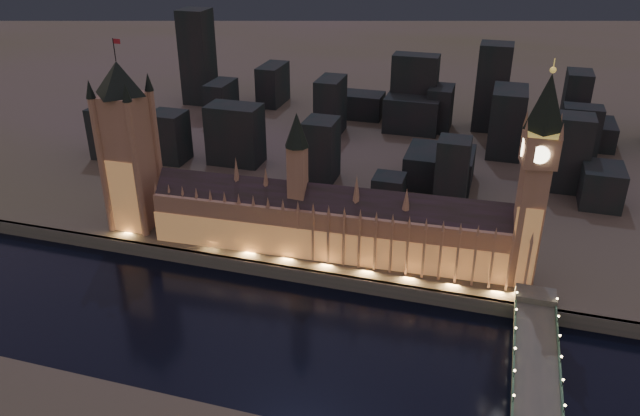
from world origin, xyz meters
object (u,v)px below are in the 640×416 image
(elizabeth_tower, at_px, (537,166))
(palace_of_westminster, at_px, (332,223))
(victoria_tower, at_px, (127,138))
(westminster_bridge, at_px, (535,370))

(elizabeth_tower, bearing_deg, palace_of_westminster, -179.90)
(palace_of_westminster, bearing_deg, victoria_tower, 179.92)
(palace_of_westminster, relative_size, victoria_tower, 1.85)
(palace_of_westminster, distance_m, elizabeth_tower, 108.00)
(elizabeth_tower, xyz_separation_m, westminster_bridge, (8.00, -65.37, -65.01))
(palace_of_westminster, distance_m, victoria_tower, 124.81)
(palace_of_westminster, relative_size, westminster_bridge, 1.79)
(victoria_tower, height_order, westminster_bridge, victoria_tower)
(palace_of_westminster, xyz_separation_m, westminster_bridge, (106.35, -65.20, -20.38))
(elizabeth_tower, relative_size, westminster_bridge, 1.00)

